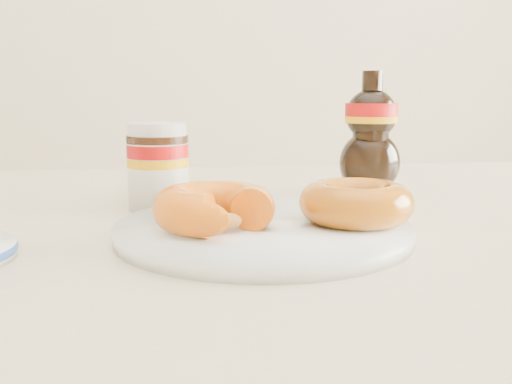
{
  "coord_description": "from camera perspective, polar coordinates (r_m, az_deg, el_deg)",
  "views": [
    {
      "loc": [
        -0.16,
        -0.51,
        0.89
      ],
      "look_at": [
        -0.08,
        0.07,
        0.79
      ],
      "focal_mm": 40.0,
      "sensor_mm": 36.0,
      "label": 1
    }
  ],
  "objects": [
    {
      "name": "plate",
      "position": [
        0.55,
        0.73,
        -3.71
      ],
      "size": [
        0.28,
        0.28,
        0.01
      ],
      "color": "white",
      "rests_on": "dining_table"
    },
    {
      "name": "donut_bitten",
      "position": [
        0.52,
        -4.21,
        -1.57
      ],
      "size": [
        0.15,
        0.15,
        0.04
      ],
      "primitive_type": "torus",
      "rotation": [
        0.0,
        0.0,
        -0.39
      ],
      "color": "#D6430C",
      "rests_on": "plate"
    },
    {
      "name": "syrup_bottle",
      "position": [
        0.81,
        11.4,
        5.9
      ],
      "size": [
        0.09,
        0.08,
        0.17
      ],
      "primitive_type": null,
      "rotation": [
        0.0,
        0.0,
        -0.03
      ],
      "color": "black",
      "rests_on": "dining_table"
    },
    {
      "name": "nutella_jar",
      "position": [
        0.68,
        -9.77,
        2.88
      ],
      "size": [
        0.07,
        0.07,
        0.1
      ],
      "rotation": [
        0.0,
        0.0,
        -0.36
      ],
      "color": "white",
      "rests_on": "dining_table"
    },
    {
      "name": "dining_table",
      "position": [
        0.67,
        6.16,
        -9.38
      ],
      "size": [
        1.4,
        0.9,
        0.75
      ],
      "color": "beige",
      "rests_on": "ground"
    },
    {
      "name": "dark_jar",
      "position": [
        0.78,
        -9.41,
        2.99
      ],
      "size": [
        0.06,
        0.06,
        0.09
      ],
      "rotation": [
        0.0,
        0.0,
        -0.12
      ],
      "color": "black",
      "rests_on": "dining_table"
    },
    {
      "name": "donut_whole",
      "position": [
        0.55,
        9.95,
        -1.03
      ],
      "size": [
        0.14,
        0.14,
        0.04
      ],
      "primitive_type": "torus",
      "rotation": [
        0.0,
        0.0,
        -0.32
      ],
      "color": "#AD4D0B",
      "rests_on": "plate"
    }
  ]
}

